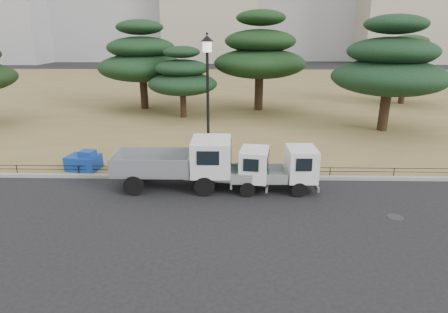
{
  "coord_description": "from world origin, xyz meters",
  "views": [
    {
      "loc": [
        0.35,
        -13.93,
        6.52
      ],
      "look_at": [
        0.0,
        2.0,
        1.3
      ],
      "focal_mm": 30.0,
      "sensor_mm": 36.0,
      "label": 1
    }
  ],
  "objects_px": {
    "truck_kei_front": "(234,169)",
    "tarp_pile": "(84,162)",
    "truck_kei_rear": "(280,169)",
    "truck_large": "(180,161)",
    "street_lamp": "(208,83)"
  },
  "relations": [
    {
      "from": "truck_kei_rear",
      "to": "street_lamp",
      "type": "bearing_deg",
      "value": 152.05
    },
    {
      "from": "truck_large",
      "to": "tarp_pile",
      "type": "distance_m",
      "value": 5.39
    },
    {
      "from": "truck_large",
      "to": "tarp_pile",
      "type": "bearing_deg",
      "value": 160.18
    },
    {
      "from": "truck_kei_front",
      "to": "truck_kei_rear",
      "type": "bearing_deg",
      "value": 5.49
    },
    {
      "from": "truck_kei_front",
      "to": "tarp_pile",
      "type": "xyz_separation_m",
      "value": [
        -7.39,
        1.92,
        -0.38
      ]
    },
    {
      "from": "truck_kei_front",
      "to": "truck_large",
      "type": "bearing_deg",
      "value": -174.09
    },
    {
      "from": "tarp_pile",
      "to": "truck_kei_rear",
      "type": "bearing_deg",
      "value": -12.27
    },
    {
      "from": "truck_kei_front",
      "to": "tarp_pile",
      "type": "distance_m",
      "value": 7.64
    },
    {
      "from": "truck_kei_rear",
      "to": "tarp_pile",
      "type": "height_order",
      "value": "truck_kei_rear"
    },
    {
      "from": "truck_large",
      "to": "truck_kei_front",
      "type": "relative_size",
      "value": 1.37
    },
    {
      "from": "truck_kei_rear",
      "to": "tarp_pile",
      "type": "bearing_deg",
      "value": 166.47
    },
    {
      "from": "truck_large",
      "to": "truck_kei_rear",
      "type": "distance_m",
      "value": 4.35
    },
    {
      "from": "truck_kei_front",
      "to": "street_lamp",
      "type": "xyz_separation_m",
      "value": [
        -1.21,
        1.49,
        3.5
      ]
    },
    {
      "from": "truck_kei_rear",
      "to": "tarp_pile",
      "type": "xyz_separation_m",
      "value": [
        -9.37,
        2.04,
        -0.41
      ]
    },
    {
      "from": "truck_large",
      "to": "truck_kei_front",
      "type": "bearing_deg",
      "value": -3.08
    }
  ]
}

